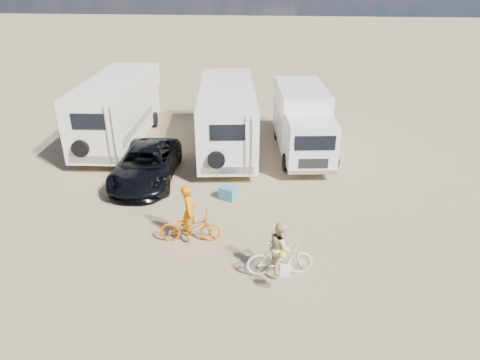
# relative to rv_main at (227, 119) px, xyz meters

# --- Properties ---
(ground) EXTENTS (140.00, 140.00, 0.00)m
(ground) POSITION_rel_rv_main_xyz_m (-0.24, -6.82, -1.48)
(ground) COLOR #9B835C
(ground) RESTS_ON ground
(rv_main) EXTENTS (3.27, 7.76, 2.96)m
(rv_main) POSITION_rel_rv_main_xyz_m (0.00, 0.00, 0.00)
(rv_main) COLOR silver
(rv_main) RESTS_ON ground
(rv_left) EXTENTS (2.81, 7.65, 3.07)m
(rv_left) POSITION_rel_rv_main_xyz_m (-5.26, 0.51, 0.06)
(rv_left) COLOR beige
(rv_left) RESTS_ON ground
(box_truck) EXTENTS (2.73, 6.26, 2.90)m
(box_truck) POSITION_rel_rv_main_xyz_m (3.42, -0.20, -0.03)
(box_truck) COLOR silver
(box_truck) RESTS_ON ground
(dark_suv) EXTENTS (2.57, 5.00, 1.35)m
(dark_suv) POSITION_rel_rv_main_xyz_m (-2.85, -3.50, -0.80)
(dark_suv) COLOR black
(dark_suv) RESTS_ON ground
(bike_man) EXTENTS (1.96, 0.85, 1.00)m
(bike_man) POSITION_rel_rv_main_xyz_m (-0.27, -7.62, -0.98)
(bike_man) COLOR #C05303
(bike_man) RESTS_ON ground
(bike_woman) EXTENTS (1.93, 0.84, 1.12)m
(bike_woman) POSITION_rel_rv_main_xyz_m (2.49, -9.03, -0.92)
(bike_woman) COLOR beige
(bike_woman) RESTS_ON ground
(rider_man) EXTENTS (0.48, 0.68, 1.75)m
(rider_man) POSITION_rel_rv_main_xyz_m (-0.27, -7.62, -0.60)
(rider_man) COLOR #CE6907
(rider_man) RESTS_ON ground
(rider_woman) EXTENTS (0.69, 0.82, 1.50)m
(rider_woman) POSITION_rel_rv_main_xyz_m (2.49, -9.03, -0.73)
(rider_woman) COLOR #CFBD7C
(rider_woman) RESTS_ON ground
(bike_parked) EXTENTS (1.97, 1.02, 0.98)m
(bike_parked) POSITION_rel_rv_main_xyz_m (4.08, -1.60, -0.99)
(bike_parked) COLOR #262826
(bike_parked) RESTS_ON ground
(cooler) EXTENTS (0.73, 0.65, 0.48)m
(cooler) POSITION_rel_rv_main_xyz_m (0.58, -4.82, -1.24)
(cooler) COLOR teal
(cooler) RESTS_ON ground
(crate) EXTENTS (0.52, 0.52, 0.35)m
(crate) POSITION_rel_rv_main_xyz_m (0.45, -2.17, -1.30)
(crate) COLOR #8D6B50
(crate) RESTS_ON ground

